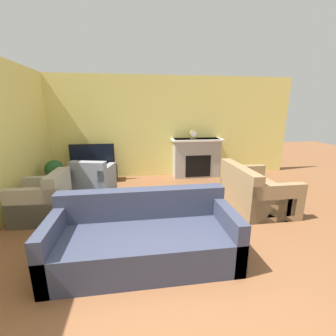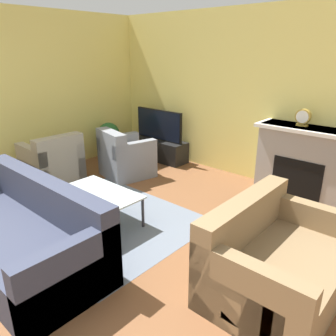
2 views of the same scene
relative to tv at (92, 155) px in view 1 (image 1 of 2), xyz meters
The scene contains 13 objects.
ground_plane 4.45m from the tv, 70.45° to the right, with size 20.00×20.00×0.00m, color brown.
wall_back 1.64m from the tv, 12.04° to the left, with size 8.10×0.06×2.70m.
area_rug 2.66m from the tv, 63.07° to the right, with size 2.26×1.91×0.00m.
fireplace 2.77m from the tv, ahead, with size 1.38×0.49×1.06m.
tv_stand 0.49m from the tv, 90.00° to the left, with size 1.18×0.40×0.40m.
tv is the anchor object (origin of this frame).
couch_sectional 3.59m from the tv, 70.74° to the right, with size 2.22×0.95×0.82m.
couch_loveseat 3.96m from the tv, 31.89° to the right, with size 0.96×1.38×0.82m.
armchair_by_window 2.12m from the tv, 103.41° to the right, with size 0.82×0.80×0.82m.
armchair_accent 1.13m from the tv, 80.13° to the right, with size 0.90×0.91×0.82m.
coffee_table 2.67m from the tv, 63.95° to the right, with size 1.06×0.71×0.41m.
potted_plant 1.01m from the tv, 138.62° to the right, with size 0.41×0.41×0.73m.
mantel_clock 2.72m from the tv, ahead, with size 0.21×0.07×0.24m.
Camera 1 is at (-0.36, -1.72, 1.86)m, focal length 24.00 mm.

